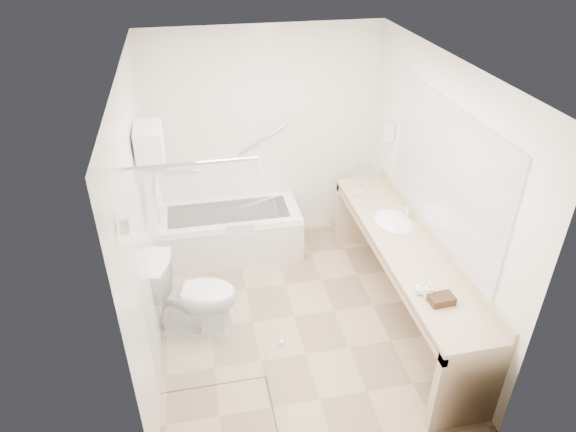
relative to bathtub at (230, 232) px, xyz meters
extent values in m
plane|color=tan|center=(0.50, -1.24, -0.28)|extent=(3.20, 3.20, 0.00)
cube|color=white|center=(0.50, -1.24, 2.22)|extent=(2.60, 3.20, 0.10)
cube|color=silver|center=(0.50, 0.36, 0.97)|extent=(2.60, 0.10, 2.50)
cube|color=silver|center=(0.50, -2.84, 0.97)|extent=(2.60, 0.10, 2.50)
cube|color=silver|center=(-0.80, -1.24, 0.97)|extent=(0.10, 3.20, 2.50)
cube|color=silver|center=(1.80, -1.24, 0.97)|extent=(0.10, 3.20, 2.50)
cube|color=white|center=(0.00, 0.01, 0.00)|extent=(1.60, 0.70, 0.55)
cube|color=beige|center=(0.00, -0.35, -0.03)|extent=(1.60, 0.02, 0.50)
cube|color=silver|center=(0.10, -0.34, 0.22)|extent=(0.28, 0.06, 0.18)
cylinder|color=silver|center=(-0.45, 0.32, 0.67)|extent=(0.40, 0.03, 0.03)
cylinder|color=silver|center=(0.45, 0.32, 0.97)|extent=(0.53, 0.03, 0.33)
cube|color=silver|center=(-0.35, -1.94, 0.77)|extent=(0.90, 0.01, 2.10)
cube|color=silver|center=(0.10, -2.39, 0.77)|extent=(0.02, 0.90, 2.10)
cylinder|color=silver|center=(-0.35, -1.94, 1.82)|extent=(0.90, 0.02, 0.02)
sphere|color=silver|center=(0.13, -2.54, 0.72)|extent=(0.05, 0.05, 0.05)
cylinder|color=silver|center=(-0.75, -2.39, 1.67)|extent=(0.04, 0.10, 0.10)
cube|color=silver|center=(-0.67, -0.89, 1.42)|extent=(0.24, 0.55, 0.02)
cylinder|color=silver|center=(-0.67, -0.89, 1.20)|extent=(0.02, 0.55, 0.02)
cube|color=silver|center=(-0.67, -0.89, 1.04)|extent=(0.03, 0.42, 0.32)
cube|color=silver|center=(-0.67, -0.89, 1.48)|extent=(0.22, 0.40, 0.08)
cube|color=silver|center=(-0.67, -0.89, 1.57)|extent=(0.22, 0.40, 0.08)
cube|color=silver|center=(-0.67, -0.89, 1.65)|extent=(0.22, 0.40, 0.08)
cube|color=tan|center=(1.52, -1.39, 0.55)|extent=(0.55, 2.70, 0.05)
cube|color=tan|center=(1.78, -1.39, 0.62)|extent=(0.03, 2.70, 0.10)
cube|color=tan|center=(1.27, -1.39, 0.49)|extent=(0.04, 2.70, 0.08)
cube|color=tan|center=(1.52, -2.70, 0.12)|extent=(0.55, 0.08, 0.80)
cube|color=tan|center=(1.52, -0.08, 0.12)|extent=(0.55, 0.08, 0.80)
ellipsoid|color=white|center=(1.55, -0.99, 0.54)|extent=(0.40, 0.52, 0.14)
cylinder|color=silver|center=(1.70, -0.99, 0.65)|extent=(0.03, 0.03, 0.14)
cube|color=#B7BBC4|center=(1.79, -1.39, 1.27)|extent=(0.02, 2.00, 1.20)
cube|color=silver|center=(1.75, -0.19, 1.17)|extent=(0.08, 0.10, 0.18)
imported|color=white|center=(-0.45, -1.20, 0.13)|extent=(0.90, 0.63, 0.80)
cube|color=#442918|center=(1.47, -2.21, 0.61)|extent=(0.20, 0.14, 0.06)
imported|color=silver|center=(1.39, -2.13, 0.61)|extent=(0.10, 0.16, 0.07)
imported|color=silver|center=(1.35, -2.08, 0.62)|extent=(0.11, 0.13, 0.09)
cylinder|color=silver|center=(1.37, -0.51, 0.65)|extent=(0.05, 0.05, 0.15)
cylinder|color=blue|center=(1.37, -0.51, 0.74)|extent=(0.03, 0.03, 0.02)
cylinder|color=silver|center=(1.45, -0.14, 0.66)|extent=(0.06, 0.06, 0.17)
cylinder|color=blue|center=(1.45, -0.14, 0.76)|extent=(0.03, 0.03, 0.03)
cylinder|color=silver|center=(1.57, -0.14, 0.65)|extent=(0.06, 0.06, 0.16)
cylinder|color=blue|center=(1.57, -0.14, 0.74)|extent=(0.03, 0.03, 0.02)
cylinder|color=silver|center=(1.53, -1.17, 0.62)|extent=(0.08, 0.08, 0.09)
cylinder|color=silver|center=(1.33, -0.47, 0.62)|extent=(0.09, 0.09, 0.09)
camera|label=1|loc=(-0.32, -5.00, 3.27)|focal=32.00mm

